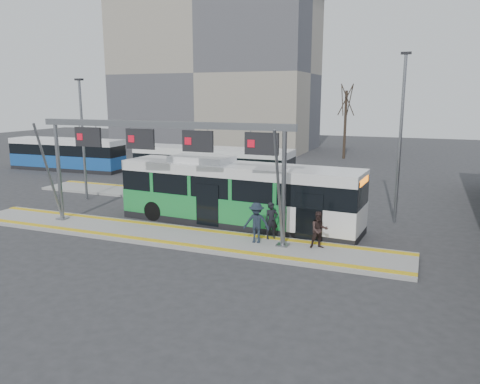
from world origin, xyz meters
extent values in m
plane|color=#2D2D30|center=(0.00, 0.00, 0.00)|extent=(120.00, 120.00, 0.00)
cube|color=gray|center=(0.00, 0.00, 0.07)|extent=(22.00, 3.00, 0.15)
cube|color=gray|center=(-4.00, 8.00, 0.07)|extent=(20.00, 3.00, 0.15)
cube|color=gold|center=(0.00, 1.15, 0.16)|extent=(22.00, 0.35, 0.02)
cube|color=gold|center=(0.00, -1.15, 0.16)|extent=(22.00, 0.35, 0.02)
cube|color=gold|center=(-4.00, 9.15, 0.16)|extent=(20.00, 0.35, 0.02)
cylinder|color=slate|center=(-6.50, 0.30, 2.67)|extent=(0.20, 0.20, 5.05)
cube|color=slate|center=(-6.50, 0.30, 0.18)|extent=(0.50, 0.50, 0.06)
cylinder|color=slate|center=(-6.50, -0.40, 2.67)|extent=(0.12, 1.46, 4.90)
cylinder|color=slate|center=(5.50, 0.30, 2.67)|extent=(0.20, 0.20, 5.05)
cube|color=slate|center=(5.50, 0.30, 0.18)|extent=(0.50, 0.50, 0.06)
cylinder|color=slate|center=(5.50, -0.40, 2.67)|extent=(0.12, 1.46, 4.90)
cube|color=slate|center=(-0.50, 0.30, 5.20)|extent=(13.00, 0.25, 0.30)
cube|color=black|center=(-4.50, 0.30, 4.50)|extent=(1.50, 0.12, 0.95)
cube|color=red|center=(-4.95, 0.23, 4.50)|extent=(0.32, 0.02, 0.32)
cube|color=black|center=(-1.50, 0.30, 4.50)|extent=(1.50, 0.12, 0.95)
cube|color=red|center=(-1.95, 0.23, 4.50)|extent=(0.32, 0.02, 0.32)
cube|color=black|center=(1.50, 0.30, 4.50)|extent=(1.50, 0.12, 0.95)
cube|color=red|center=(1.05, 0.23, 4.50)|extent=(0.32, 0.02, 0.32)
cube|color=black|center=(4.50, 0.30, 4.50)|extent=(1.50, 0.12, 0.95)
cube|color=red|center=(4.05, 0.23, 4.50)|extent=(0.32, 0.02, 0.32)
cube|color=gray|center=(-14.00, 36.00, 9.00)|extent=(24.00, 12.00, 18.00)
cube|color=black|center=(2.25, 3.19, 0.18)|extent=(12.63, 3.48, 0.36)
cube|color=#1D853B|center=(2.25, 3.19, 0.96)|extent=(12.63, 3.48, 1.20)
cube|color=black|center=(2.25, 3.19, 2.08)|extent=(12.63, 3.40, 1.04)
cube|color=white|center=(2.25, 3.19, 2.86)|extent=(12.63, 3.48, 0.52)
cube|color=orange|center=(8.47, 2.78, 2.76)|extent=(0.17, 1.86, 0.29)
cube|color=white|center=(0.18, 3.33, 3.28)|extent=(3.24, 2.06, 0.31)
cylinder|color=black|center=(-2.19, 2.31, 0.52)|extent=(1.06, 0.38, 1.04)
cylinder|color=black|center=(-2.03, 4.66, 0.52)|extent=(1.06, 0.38, 1.04)
cylinder|color=black|center=(5.91, 1.77, 0.52)|extent=(1.06, 0.38, 1.04)
cylinder|color=black|center=(6.07, 4.12, 0.52)|extent=(1.06, 0.38, 1.04)
cube|color=black|center=(-3.11, 11.53, 0.17)|extent=(11.59, 2.58, 0.34)
cube|color=#1D853B|center=(-3.11, 11.53, 0.89)|extent=(11.59, 2.58, 1.11)
cube|color=black|center=(-3.11, 11.53, 1.93)|extent=(11.59, 2.51, 0.96)
cube|color=white|center=(-3.11, 11.53, 2.65)|extent=(11.59, 2.58, 0.48)
cylinder|color=black|center=(-7.14, 10.41, 0.48)|extent=(0.97, 0.30, 0.96)
cylinder|color=black|center=(-7.17, 12.56, 0.48)|extent=(0.97, 0.30, 0.96)
cylinder|color=black|center=(0.38, 10.49, 0.48)|extent=(0.97, 0.30, 0.96)
cylinder|color=black|center=(0.35, 12.65, 0.48)|extent=(0.97, 0.30, 0.96)
cube|color=black|center=(-18.54, 14.24, 0.16)|extent=(10.73, 2.78, 0.32)
cube|color=#184A94|center=(-18.54, 14.24, 0.86)|extent=(10.73, 2.78, 1.06)
cube|color=black|center=(-18.54, 14.24, 1.85)|extent=(10.73, 2.71, 0.93)
cube|color=white|center=(-18.54, 14.24, 2.55)|extent=(10.73, 2.78, 0.46)
cylinder|color=black|center=(-22.22, 13.06, 0.46)|extent=(0.94, 0.31, 0.93)
cylinder|color=black|center=(-22.30, 15.12, 0.46)|extent=(0.94, 0.31, 0.93)
cylinder|color=black|center=(-15.31, 13.34, 0.46)|extent=(0.94, 0.31, 0.93)
cylinder|color=black|center=(-15.39, 15.40, 0.46)|extent=(0.94, 0.31, 0.93)
imported|color=black|center=(4.73, 1.07, 0.99)|extent=(0.73, 0.66, 1.67)
imported|color=#2F211F|center=(7.00, 0.57, 0.94)|extent=(0.96, 0.89, 1.59)
imported|color=#1B2532|center=(4.29, 0.31, 1.04)|extent=(1.25, 0.85, 1.78)
cylinder|color=#382B21|center=(-7.09, 32.33, 3.66)|extent=(0.28, 0.28, 7.32)
cylinder|color=#382B21|center=(2.94, 31.14, 3.50)|extent=(0.28, 0.28, 7.01)
cylinder|color=#382B21|center=(-20.87, 32.74, 3.31)|extent=(0.28, 0.28, 6.62)
cylinder|color=slate|center=(-8.97, 5.19, 3.72)|extent=(0.16, 0.16, 7.45)
cube|color=black|center=(-8.97, 5.19, 7.45)|extent=(0.50, 0.25, 0.12)
cylinder|color=slate|center=(9.69, 6.66, 4.26)|extent=(0.16, 0.16, 8.51)
cube|color=black|center=(9.69, 6.66, 8.51)|extent=(0.50, 0.25, 0.12)
camera|label=1|loc=(10.94, -18.25, 6.48)|focal=35.00mm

